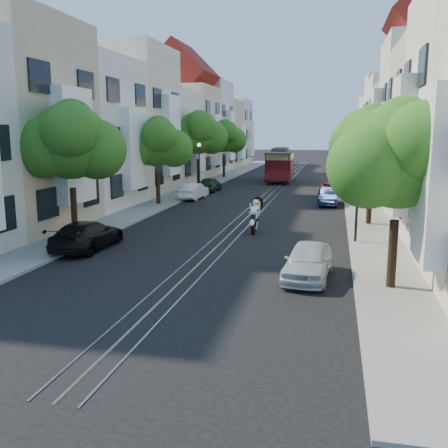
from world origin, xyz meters
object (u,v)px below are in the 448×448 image
Objects in this scene: tree_e_c at (363,140)px; sportbike_rider at (255,214)px; tree_w_b at (158,144)px; parked_car_e_far at (331,190)px; tree_e_b at (374,141)px; cable_car at (280,163)px; tree_w_c at (199,134)px; lamp_east at (358,184)px; tree_e_a at (401,159)px; tree_e_d at (358,136)px; parked_car_w_mid at (193,191)px; tree_w_d at (224,137)px; lamp_west at (199,160)px; parked_car_e_mid at (330,196)px; tree_w_a at (71,143)px; parked_car_e_near at (308,261)px; parked_car_w_far at (210,184)px; parked_car_w_near at (87,235)px.

tree_e_c reaches higher than sportbike_rider.
tree_w_b is 1.56× the size of parked_car_e_far.
tree_e_b is 25.97m from cable_car.
cable_car reaches higher than sportbike_rider.
tree_w_b is (-14.40, -6.00, -0.20)m from tree_e_c.
tree_w_c reaches higher than cable_car.
lamp_east is at bearing -84.86° from parked_car_e_far.
lamp_east is (-0.96, 7.02, -1.55)m from tree_e_a.
tree_e_d is 1.78× the size of parked_car_w_mid.
lamp_east is (13.44, -31.98, -1.75)m from tree_w_d.
sportbike_rider is (8.33, -30.31, -3.59)m from tree_w_d.
lamp_west is at bearing 84.03° from tree_w_b.
cable_car is 2.24× the size of parked_car_e_mid.
tree_w_b is at bearing 134.41° from sportbike_rider.
tree_w_d is 0.76× the size of cable_car.
tree_w_c is 3.81m from lamp_west.
parked_car_e_far is at bearing 95.36° from parked_car_e_mid.
lamp_east is (13.44, 2.02, -1.89)m from tree_w_a.
parked_car_e_near is 1.04× the size of parked_car_w_far.
tree_e_d is 10.48m from parked_car_e_far.
sportbike_rider is at bearing -112.97° from tree_e_c.
tree_e_a is at bearing -9.95° from parked_car_e_near.
lamp_west is at bearing 118.35° from parked_car_e_near.
parked_car_w_near is (0.70, -21.80, -2.19)m from lamp_west.
parked_car_w_near is at bearing -87.54° from tree_w_d.
tree_e_b is 12.31m from parked_car_e_near.
parked_car_e_near is 0.86× the size of parked_car_w_near.
parked_car_e_far is 1.08× the size of parked_car_w_far.
sportbike_rider is 16.48m from parked_car_e_far.
tree_e_c is 1.74× the size of parked_car_w_far.
tree_w_c is (0.00, 23.00, 0.34)m from tree_w_a.
cable_car is at bearing -97.53° from parked_car_w_near.
tree_w_d is (-14.40, 27.00, -0.13)m from tree_e_b.
tree_e_d is at bearing -19.15° from tree_w_d.
tree_e_d is 15.25m from tree_w_d.
cable_car is 13.16m from parked_car_e_far.
tree_w_a is 1.72× the size of parked_car_e_near.
parked_car_w_far is (-10.57, 6.28, 0.01)m from parked_car_e_mid.
tree_e_c is 1.44× the size of parked_car_w_near.
sportbike_rider is (7.49, -16.33, -1.84)m from lamp_west.
tree_e_b is 16.10m from parked_car_w_near.
tree_e_d is at bearing 89.65° from parked_car_e_near.
lamp_east is at bearing -57.35° from tree_w_c.
tree_e_b is 19.45m from parked_car_w_far.
cable_car is (-7.76, 13.62, -2.67)m from tree_e_c.
tree_w_a is at bearing 86.80° from parked_car_w_far.
parked_car_w_far is (1.54, -13.00, -3.96)m from tree_w_d.
cable_car is 11.85m from parked_car_w_far.
lamp_east is at bearing -36.58° from tree_w_b.
parked_car_w_far is at bearing -83.25° from tree_w_d.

